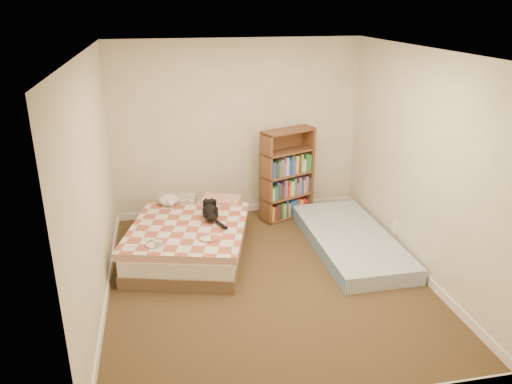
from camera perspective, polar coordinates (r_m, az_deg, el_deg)
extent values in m
cube|color=#442E1D|center=(5.74, 1.23, -9.96)|extent=(3.50, 4.00, 0.01)
cube|color=white|center=(4.94, 1.46, 15.76)|extent=(3.50, 4.00, 0.01)
cube|color=beige|center=(7.09, -2.17, 7.11)|extent=(3.50, 0.01, 2.50)
cube|color=beige|center=(3.45, 8.58, -8.81)|extent=(3.50, 0.01, 2.50)
cube|color=beige|center=(5.14, -18.09, 0.59)|extent=(0.01, 4.00, 2.50)
cube|color=beige|center=(5.82, 18.42, 2.91)|extent=(0.01, 4.00, 2.50)
cube|color=white|center=(7.46, -2.03, -1.89)|extent=(3.50, 0.02, 0.10)
cube|color=white|center=(5.65, -16.61, -10.88)|extent=(0.02, 4.00, 0.10)
cube|color=white|center=(6.27, 17.09, -7.56)|extent=(0.02, 4.00, 0.10)
cube|color=white|center=(6.48, 15.67, -4.00)|extent=(0.03, 0.09, 0.13)
cube|color=brown|center=(6.29, -7.44, -6.31)|extent=(1.71, 2.10, 0.16)
cube|color=silver|center=(6.22, -7.52, -4.89)|extent=(1.67, 2.05, 0.18)
cube|color=#B05641|center=(6.16, -7.58, -3.74)|extent=(1.68, 1.79, 0.09)
cube|color=gray|center=(6.77, -10.55, -1.32)|extent=(0.57, 0.44, 0.14)
cube|color=#B05641|center=(6.80, -5.46, -0.96)|extent=(0.57, 0.44, 0.14)
cube|color=brown|center=(7.00, 0.66, 1.84)|extent=(0.14, 0.26, 1.30)
cube|color=brown|center=(7.19, 6.47, 2.20)|extent=(0.14, 0.26, 1.30)
cube|color=brown|center=(7.20, 3.37, 2.33)|extent=(0.73, 0.32, 1.30)
cube|color=brown|center=(7.32, 3.49, -2.66)|extent=(0.82, 0.54, 0.03)
cube|color=brown|center=(7.08, 3.61, 2.09)|extent=(0.82, 0.54, 0.03)
cube|color=brown|center=(6.91, 3.72, 6.99)|extent=(0.82, 0.54, 0.03)
cube|color=#6587A9|center=(6.51, 10.71, -5.43)|extent=(0.96, 2.12, 0.19)
ellipsoid|color=black|center=(6.18, -5.24, -2.34)|extent=(0.22, 0.46, 0.15)
sphere|color=black|center=(6.40, -5.48, -1.40)|extent=(0.14, 0.14, 0.14)
cone|color=black|center=(6.41, -5.89, -0.83)|extent=(0.05, 0.05, 0.05)
cone|color=black|center=(6.41, -5.18, -0.78)|extent=(0.05, 0.05, 0.05)
cylinder|color=black|center=(5.94, -3.83, -3.71)|extent=(0.06, 0.25, 0.05)
ellipsoid|color=white|center=(6.66, -9.97, -0.88)|extent=(0.37, 0.38, 0.14)
sphere|color=white|center=(6.57, -9.27, -0.99)|extent=(0.15, 0.15, 0.11)
sphere|color=white|center=(6.54, -8.91, -1.18)|extent=(0.07, 0.07, 0.05)
sphere|color=white|center=(6.71, -10.95, -0.91)|extent=(0.08, 0.08, 0.06)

